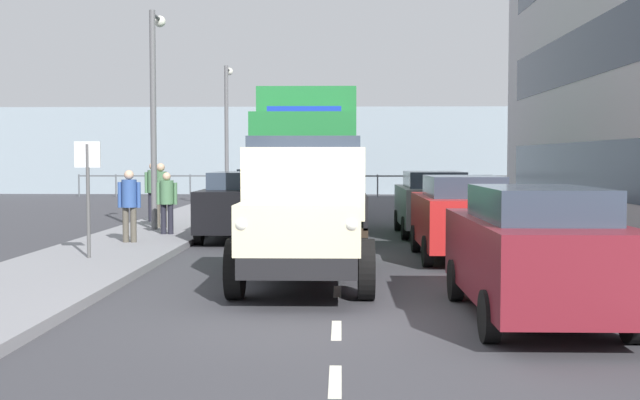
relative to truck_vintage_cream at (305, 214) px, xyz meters
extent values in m
plane|color=#38383D|center=(-0.54, -9.82, -1.18)|extent=(80.00, 80.00, 0.00)
cube|color=gray|center=(-5.42, -9.82, -1.10)|extent=(2.79, 40.61, 0.15)
cube|color=gray|center=(4.33, -9.82, -1.10)|extent=(2.79, 40.61, 0.15)
cube|color=silver|center=(-0.54, 5.61, -1.17)|extent=(0.12, 1.10, 0.01)
cube|color=silver|center=(-0.54, 3.40, -1.17)|extent=(0.12, 1.10, 0.01)
cube|color=silver|center=(-0.54, 0.61, -1.17)|extent=(0.12, 1.10, 0.01)
cube|color=silver|center=(-0.54, -1.99, -1.17)|extent=(0.12, 1.10, 0.01)
cube|color=silver|center=(-0.54, -4.29, -1.17)|extent=(0.12, 1.10, 0.01)
cube|color=silver|center=(-0.54, -6.90, -1.17)|extent=(0.12, 1.10, 0.01)
cube|color=silver|center=(-0.54, -9.79, -1.17)|extent=(0.12, 1.10, 0.01)
cube|color=silver|center=(-0.54, -12.55, -1.17)|extent=(0.12, 1.10, 0.01)
cube|color=silver|center=(-0.54, -15.09, -1.17)|extent=(0.12, 1.10, 0.01)
cube|color=silver|center=(-0.54, -17.50, -1.17)|extent=(0.12, 1.10, 0.01)
cube|color=silver|center=(-0.54, -19.95, -1.17)|extent=(0.12, 1.10, 0.01)
cube|color=silver|center=(-0.54, -22.18, -1.17)|extent=(0.12, 1.10, 0.01)
cube|color=silver|center=(-0.54, -25.14, -1.17)|extent=(0.12, 1.10, 0.01)
cube|color=silver|center=(-0.54, -27.76, -1.17)|extent=(0.12, 1.10, 0.01)
cube|color=#2D3847|center=(-6.84, -6.87, 0.62)|extent=(0.08, 17.43, 1.40)
cube|color=#2D3847|center=(-6.84, -6.87, 3.62)|extent=(0.08, 17.43, 1.40)
cube|color=#84939E|center=(-0.54, -33.12, 1.32)|extent=(80.00, 0.80, 5.00)
cylinder|color=#4C5156|center=(-14.54, -29.52, -0.58)|extent=(0.08, 0.08, 1.20)
cylinder|color=#4C5156|center=(-12.54, -29.52, -0.58)|extent=(0.08, 0.08, 1.20)
cylinder|color=#4C5156|center=(-10.54, -29.52, -0.58)|extent=(0.08, 0.08, 1.20)
cylinder|color=#4C5156|center=(-8.54, -29.52, -0.58)|extent=(0.08, 0.08, 1.20)
cylinder|color=#4C5156|center=(-6.54, -29.52, -0.58)|extent=(0.08, 0.08, 1.20)
cylinder|color=#4C5156|center=(-4.54, -29.52, -0.58)|extent=(0.08, 0.08, 1.20)
cylinder|color=#4C5156|center=(-2.54, -29.52, -0.58)|extent=(0.08, 0.08, 1.20)
cylinder|color=#4C5156|center=(-0.54, -29.52, -0.58)|extent=(0.08, 0.08, 1.20)
cylinder|color=#4C5156|center=(1.46, -29.52, -0.58)|extent=(0.08, 0.08, 1.20)
cylinder|color=#4C5156|center=(3.46, -29.52, -0.58)|extent=(0.08, 0.08, 1.20)
cylinder|color=#4C5156|center=(5.46, -29.52, -0.58)|extent=(0.08, 0.08, 1.20)
cylinder|color=#4C5156|center=(7.46, -29.52, -0.58)|extent=(0.08, 0.08, 1.20)
cylinder|color=#4C5156|center=(9.46, -29.52, -0.58)|extent=(0.08, 0.08, 1.20)
cylinder|color=#4C5156|center=(11.46, -29.52, -0.58)|extent=(0.08, 0.08, 1.20)
cylinder|color=#4C5156|center=(13.46, -29.52, -0.58)|extent=(0.08, 0.08, 1.20)
cube|color=#4C5156|center=(-0.54, -29.52, -0.06)|extent=(28.00, 0.08, 0.08)
cube|color=black|center=(0.00, -0.38, -0.58)|extent=(1.64, 5.60, 0.30)
cube|color=beige|center=(0.00, 1.47, -0.08)|extent=(1.72, 1.90, 0.70)
cube|color=silver|center=(0.00, 2.36, -0.11)|extent=(1.16, 0.08, 0.56)
sphere|color=white|center=(-0.74, 2.36, 0.02)|extent=(0.20, 0.20, 0.20)
sphere|color=white|center=(0.73, 2.36, 0.02)|extent=(0.20, 0.20, 0.20)
cube|color=beige|center=(0.00, -0.04, 0.50)|extent=(1.93, 1.34, 1.15)
cube|color=#2D3847|center=(0.00, -0.04, 0.97)|extent=(1.78, 1.23, 0.56)
cube|color=#2D2319|center=(0.00, -1.72, -0.35)|extent=(2.10, 2.80, 0.16)
cube|color=black|center=(-1.01, -1.72, -0.03)|extent=(0.08, 2.80, 0.56)
cube|color=black|center=(1.01, -1.72, -0.03)|extent=(0.08, 2.80, 0.56)
cylinder|color=black|center=(-0.97, 1.30, -0.73)|extent=(0.24, 0.90, 0.90)
cylinder|color=black|center=(0.97, 1.30, -0.73)|extent=(0.24, 0.90, 0.90)
cylinder|color=black|center=(-0.97, -1.92, -0.73)|extent=(0.24, 0.90, 0.90)
cylinder|color=black|center=(0.97, -1.92, -0.73)|extent=(0.24, 0.90, 0.90)
cube|color=#1E7033|center=(0.28, -5.94, 0.64)|extent=(2.40, 2.21, 2.60)
cube|color=#2D3847|center=(0.28, -5.94, 1.21)|extent=(2.20, 2.04, 0.80)
cube|color=#1933B2|center=(0.28, -5.94, 2.04)|extent=(1.75, 0.20, 0.16)
cube|color=#1E7033|center=(0.28, -9.94, 1.19)|extent=(2.50, 5.95, 3.00)
cube|color=black|center=(0.28, -9.00, -0.48)|extent=(2.00, 8.07, 0.36)
cylinder|color=black|center=(-0.87, -6.03, -0.66)|extent=(0.28, 1.04, 1.04)
cylinder|color=black|center=(1.43, -6.03, -0.66)|extent=(0.28, 1.04, 1.04)
cylinder|color=black|center=(-0.87, -9.64, -0.66)|extent=(0.28, 1.04, 1.04)
cylinder|color=black|center=(1.43, -9.64, -0.66)|extent=(0.28, 1.04, 1.04)
cylinder|color=black|center=(-0.87, -11.76, -0.66)|extent=(0.28, 1.04, 1.04)
cylinder|color=black|center=(1.43, -11.76, -0.66)|extent=(0.28, 1.04, 1.04)
cube|color=maroon|center=(-3.07, 2.67, -0.38)|extent=(1.69, 4.32, 1.00)
cube|color=#2D3847|center=(-3.07, 2.87, 0.33)|extent=(1.38, 2.37, 0.42)
cylinder|color=black|center=(-2.27, 1.33, -0.88)|extent=(0.18, 0.60, 0.60)
cylinder|color=black|center=(-3.87, 1.33, -0.88)|extent=(0.18, 0.60, 0.60)
cylinder|color=black|center=(-2.27, 4.01, -0.88)|extent=(0.18, 0.60, 0.60)
cylinder|color=black|center=(-3.87, 4.01, -0.88)|extent=(0.18, 0.60, 0.60)
cube|color=#B21E1E|center=(-3.07, -3.50, -0.38)|extent=(1.73, 3.91, 1.00)
cube|color=#2D3847|center=(-3.07, -3.30, 0.33)|extent=(1.42, 2.15, 0.42)
cylinder|color=black|center=(-2.25, -4.71, -0.88)|extent=(0.18, 0.60, 0.60)
cylinder|color=black|center=(-3.89, -4.71, -0.88)|extent=(0.18, 0.60, 0.60)
cylinder|color=black|center=(-2.25, -2.29, -0.88)|extent=(0.18, 0.60, 0.60)
cylinder|color=black|center=(-3.89, -2.29, -0.88)|extent=(0.18, 0.60, 0.60)
cube|color=slate|center=(-3.07, -8.62, -0.38)|extent=(1.78, 4.23, 1.00)
cube|color=#2D3847|center=(-3.07, -8.42, 0.33)|extent=(1.46, 2.33, 0.42)
cylinder|color=black|center=(-2.23, -9.93, -0.88)|extent=(0.18, 0.60, 0.60)
cylinder|color=black|center=(-3.92, -9.93, -0.88)|extent=(0.18, 0.60, 0.60)
cylinder|color=black|center=(-2.23, -7.30, -0.88)|extent=(0.18, 0.60, 0.60)
cylinder|color=black|center=(-3.92, -7.30, -0.88)|extent=(0.18, 0.60, 0.60)
cube|color=black|center=(1.99, -7.36, -0.38)|extent=(1.73, 4.29, 1.00)
cube|color=#2D3847|center=(1.99, -7.56, 0.33)|extent=(1.42, 2.36, 0.42)
cylinder|color=black|center=(1.17, -6.03, -0.88)|extent=(0.18, 0.60, 0.60)
cylinder|color=black|center=(2.81, -6.03, -0.88)|extent=(0.18, 0.60, 0.60)
cylinder|color=black|center=(1.17, -8.69, -0.88)|extent=(0.18, 0.60, 0.60)
cylinder|color=black|center=(2.81, -8.69, -0.88)|extent=(0.18, 0.60, 0.60)
cube|color=white|center=(1.99, -13.39, -0.38)|extent=(1.77, 4.55, 1.00)
cube|color=#2D3847|center=(1.99, -13.59, 0.33)|extent=(1.45, 2.50, 0.42)
cylinder|color=black|center=(1.15, -11.98, -0.88)|extent=(0.18, 0.60, 0.60)
cylinder|color=black|center=(2.83, -11.98, -0.88)|extent=(0.18, 0.60, 0.60)
cylinder|color=black|center=(1.15, -14.80, -0.88)|extent=(0.18, 0.60, 0.60)
cylinder|color=black|center=(2.83, -14.80, -0.88)|extent=(0.18, 0.60, 0.60)
cube|color=navy|center=(1.99, -19.93, -0.38)|extent=(1.73, 4.43, 1.00)
cube|color=#2D3847|center=(1.99, -20.13, 0.33)|extent=(1.42, 2.44, 0.42)
cylinder|color=black|center=(1.17, -18.56, -0.88)|extent=(0.18, 0.60, 0.60)
cylinder|color=black|center=(2.81, -18.56, -0.88)|extent=(0.18, 0.60, 0.60)
cylinder|color=black|center=(1.17, -21.31, -0.88)|extent=(0.18, 0.60, 0.60)
cylinder|color=black|center=(2.81, -21.31, -0.88)|extent=(0.18, 0.60, 0.60)
cylinder|color=#4C473D|center=(4.16, -5.17, -0.63)|extent=(0.14, 0.14, 0.80)
cylinder|color=#4C473D|center=(4.34, -5.17, -0.63)|extent=(0.14, 0.14, 0.80)
cylinder|color=#2D4C8C|center=(4.25, -5.17, 0.09)|extent=(0.34, 0.34, 0.64)
cylinder|color=#2D4C8C|center=(4.03, -5.17, 0.06)|extent=(0.09, 0.09, 0.58)
cylinder|color=#2D4C8C|center=(4.47, -5.17, 0.06)|extent=(0.09, 0.09, 0.58)
sphere|color=tan|center=(4.25, -5.17, 0.52)|extent=(0.22, 0.22, 0.22)
cylinder|color=black|center=(3.73, -7.15, -0.65)|extent=(0.14, 0.14, 0.76)
cylinder|color=black|center=(3.91, -7.15, -0.65)|extent=(0.14, 0.14, 0.76)
cylinder|color=#47724C|center=(3.82, -7.15, 0.03)|extent=(0.34, 0.34, 0.60)
cylinder|color=#47724C|center=(3.60, -7.15, 0.00)|extent=(0.09, 0.09, 0.55)
cylinder|color=#47724C|center=(4.04, -7.15, 0.00)|extent=(0.09, 0.09, 0.55)
sphere|color=tan|center=(3.82, -7.15, 0.44)|extent=(0.21, 0.21, 0.21)
cylinder|color=#4C473D|center=(4.31, -9.02, -0.59)|extent=(0.14, 0.14, 0.87)
cylinder|color=#4C473D|center=(4.49, -9.02, -0.59)|extent=(0.14, 0.14, 0.87)
cylinder|color=#47724C|center=(4.40, -9.02, 0.18)|extent=(0.34, 0.34, 0.69)
cylinder|color=#47724C|center=(4.18, -9.02, 0.15)|extent=(0.09, 0.09, 0.63)
cylinder|color=#47724C|center=(4.62, -9.02, 0.15)|extent=(0.09, 0.09, 0.63)
sphere|color=tan|center=(4.40, -9.02, 0.64)|extent=(0.23, 0.23, 0.23)
cylinder|color=black|center=(5.02, -11.16, -0.59)|extent=(0.14, 0.14, 0.87)
cylinder|color=black|center=(5.20, -11.16, -0.59)|extent=(0.14, 0.14, 0.87)
cylinder|color=#47724C|center=(5.11, -11.16, 0.19)|extent=(0.34, 0.34, 0.69)
cylinder|color=#47724C|center=(4.89, -11.16, 0.15)|extent=(0.09, 0.09, 0.64)
cylinder|color=#47724C|center=(5.33, -11.16, 0.15)|extent=(0.09, 0.09, 0.64)
sphere|color=tan|center=(5.11, -11.16, 0.65)|extent=(0.24, 0.24, 0.24)
cylinder|color=#59595B|center=(4.46, -8.49, 1.91)|extent=(0.16, 0.16, 5.88)
cylinder|color=#59595B|center=(4.46, -8.94, 4.75)|extent=(0.10, 0.90, 0.10)
sphere|color=silver|center=(4.46, -9.39, 4.70)|extent=(0.32, 0.32, 0.32)
cylinder|color=#59595B|center=(4.14, -20.09, 1.84)|extent=(0.16, 0.16, 5.74)
cylinder|color=#59595B|center=(4.14, -20.54, 4.61)|extent=(0.10, 0.90, 0.10)
sphere|color=silver|center=(4.14, -20.99, 4.56)|extent=(0.32, 0.32, 0.32)
cylinder|color=#4C4C4C|center=(4.29, -2.30, 0.07)|extent=(0.07, 0.07, 2.20)
cube|color=silver|center=(4.29, -2.30, 0.97)|extent=(0.50, 0.04, 0.50)
camera|label=1|loc=(-0.59, 12.98, 0.91)|focal=44.94mm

